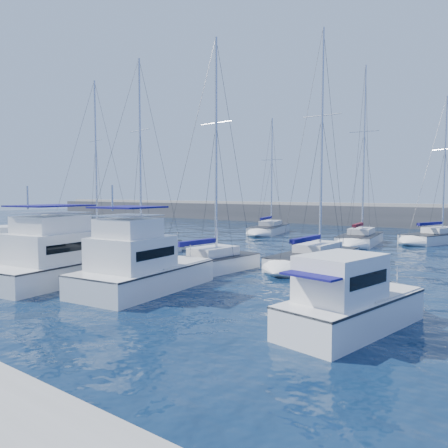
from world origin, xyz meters
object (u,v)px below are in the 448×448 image
Objects in this scene: motor_yacht_port_outer at (20,253)px; sailboat_mid_a at (91,238)px; motor_yacht_stbd_inner at (139,269)px; sailboat_mid_c at (209,263)px; motor_yacht_port_inner at (66,260)px; sailboat_back_c at (437,237)px; sailboat_mid_d at (315,258)px; sailboat_back_b at (360,238)px; sailboat_mid_b at (134,247)px; motor_yacht_stbd_outer at (348,305)px; sailboat_back_a at (269,229)px.

motor_yacht_port_outer is 13.44m from sailboat_mid_a.
motor_yacht_stbd_inner is 0.53× the size of sailboat_mid_c.
motor_yacht_port_inner is at bearing -121.28° from sailboat_mid_c.
motor_yacht_port_outer is 38.08m from sailboat_back_c.
sailboat_back_b is at bearing 97.16° from sailboat_mid_d.
sailboat_mid_b is at bearing -3.31° from sailboat_mid_a.
motor_yacht_port_inner is at bearing -113.55° from sailboat_back_b.
sailboat_mid_a is at bearing 131.11° from motor_yacht_port_inner.
motor_yacht_stbd_outer is 38.47m from sailboat_back_a.
sailboat_mid_d is at bearing 57.59° from sailboat_mid_c.
sailboat_mid_b is (-21.35, 8.80, -0.40)m from motor_yacht_stbd_outer.
motor_yacht_stbd_outer is 23.10m from sailboat_mid_b.
sailboat_mid_c reaches higher than motor_yacht_port_inner.
sailboat_mid_a is 0.98× the size of sailboat_mid_d.
motor_yacht_port_inner is 0.61× the size of sailboat_back_b.
sailboat_mid_a is 26.28m from sailboat_back_b.
motor_yacht_port_inner is 0.66× the size of sailboat_mid_d.
sailboat_mid_c is at bearing -88.19° from sailboat_back_c.
sailboat_mid_b is 1.10× the size of sailboat_back_a.
sailboat_back_a is (-5.85, 32.06, -0.62)m from motor_yacht_port_inner.
sailboat_mid_a reaches higher than sailboat_mid_c.
motor_yacht_port_inner is 0.72× the size of sailboat_back_c.
sailboat_mid_a is (-19.38, 11.23, -0.58)m from motor_yacht_stbd_inner.
sailboat_mid_b is at bearing 109.43° from motor_yacht_port_inner.
motor_yacht_port_outer is 0.37× the size of sailboat_mid_b.
motor_yacht_stbd_inner is at bearing -3.04° from motor_yacht_port_inner.
sailboat_back_b is (2.33, 20.55, 0.01)m from sailboat_mid_c.
motor_yacht_stbd_outer is 0.47× the size of sailboat_back_a.
motor_yacht_stbd_outer is at bearing -24.93° from sailboat_mid_c.
sailboat_mid_b is 14.70m from sailboat_mid_d.
sailboat_back_c is at bearing 105.65° from motor_yacht_stbd_outer.
sailboat_mid_c is 7.42m from sailboat_mid_d.
motor_yacht_stbd_outer is 0.41× the size of sailboat_mid_d.
sailboat_back_b is (13.06, -4.58, 0.04)m from sailboat_back_a.
motor_yacht_port_outer is 12.84m from sailboat_mid_c.
sailboat_mid_c reaches higher than motor_yacht_stbd_inner.
motor_yacht_port_inner is 1.59× the size of motor_yacht_stbd_outer.
sailboat_mid_b is 0.98× the size of sailboat_mid_d.
sailboat_back_b is at bearing 66.73° from motor_yacht_port_inner.
motor_yacht_port_outer is at bearing -125.60° from sailboat_back_b.
motor_yacht_port_inner is at bearing -92.44° from sailboat_back_c.
sailboat_back_a is (-10.73, 25.13, -0.03)m from sailboat_mid_c.
sailboat_mid_c is (18.74, -4.83, -0.01)m from sailboat_mid_a.
sailboat_back_b is (-2.06, 14.57, 0.02)m from sailboat_mid_d.
sailboat_mid_d is 1.10× the size of sailboat_back_c.
motor_yacht_stbd_outer is at bearing -70.05° from sailboat_back_a.
sailboat_mid_b reaches higher than sailboat_mid_c.
sailboat_mid_d is (23.13, 1.15, -0.02)m from sailboat_mid_a.
motor_yacht_port_outer is at bearing -106.12° from sailboat_back_a.
motor_yacht_stbd_inner is (11.83, -0.12, 0.19)m from motor_yacht_port_outer.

